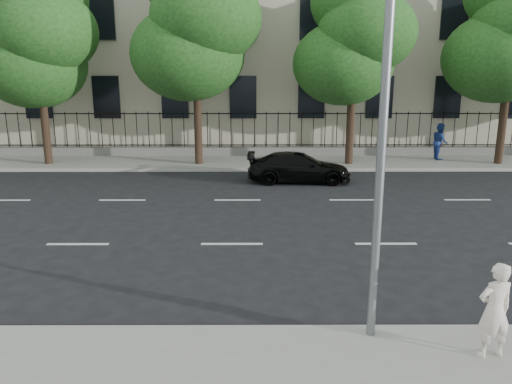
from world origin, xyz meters
TOP-DOWN VIEW (x-y plane):
  - ground at (0.00, 0.00)m, footprint 120.00×120.00m
  - far_sidewalk at (0.00, 14.00)m, footprint 60.00×4.00m
  - lane_markings at (0.00, 4.75)m, footprint 49.60×4.62m
  - iron_fence at (0.00, 15.70)m, footprint 30.00×0.50m
  - street_light at (2.50, -1.77)m, footprint 0.25×3.32m
  - tree_b at (-8.96, 13.36)m, footprint 5.53×5.12m
  - tree_c at (-1.96, 13.36)m, footprint 5.89×5.50m
  - tree_d at (5.04, 13.36)m, footprint 5.34×4.94m
  - black_sedan at (2.37, 9.90)m, footprint 4.16×1.81m
  - woman_near at (4.17, -2.95)m, footprint 0.61×0.46m
  - pedestrian_far at (9.60, 14.31)m, footprint 0.72×0.89m

SIDE VIEW (x-z plane):
  - ground at x=0.00m, z-range 0.00..0.00m
  - lane_markings at x=0.00m, z-range 0.00..0.01m
  - far_sidewalk at x=0.00m, z-range 0.00..0.15m
  - black_sedan at x=2.37m, z-range 0.00..1.19m
  - iron_fence at x=0.00m, z-range -0.45..1.75m
  - woman_near at x=4.17m, z-range 0.15..1.66m
  - pedestrian_far at x=9.60m, z-range 0.15..1.90m
  - street_light at x=2.50m, z-range 1.12..9.17m
  - tree_d at x=5.04m, z-range 1.42..10.26m
  - tree_b at x=-8.96m, z-range 1.35..10.33m
  - tree_c at x=-1.96m, z-range 1.51..11.31m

